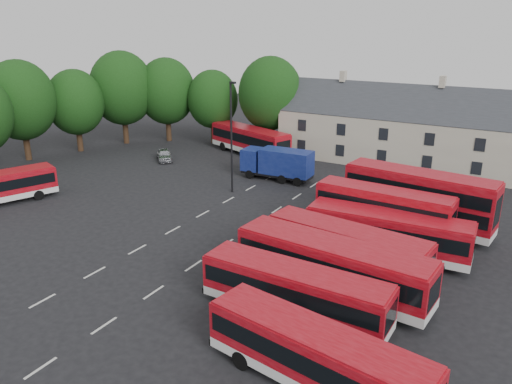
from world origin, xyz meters
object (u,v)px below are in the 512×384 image
bus_dd_south (383,212)px  box_truck (278,163)px  silver_car (164,155)px  lamppost (232,135)px  bus_row_a (316,354)px

bus_dd_south → box_truck: bearing=147.7°
silver_car → lamppost: lamppost is taller
bus_row_a → bus_dd_south: 17.13m
bus_dd_south → box_truck: (-13.62, 9.48, -0.49)m
bus_row_a → box_truck: box_truck is taller
lamppost → bus_dd_south: bearing=-14.0°
bus_dd_south → silver_car: 30.19m
bus_row_a → lamppost: (-17.65, 20.87, 3.77)m
lamppost → bus_row_a: bearing=-49.8°
bus_dd_south → silver_car: (-28.60, 9.51, -1.63)m
box_truck → bus_row_a: bearing=-61.4°
box_truck → lamppost: (-1.94, -5.61, 3.75)m
bus_dd_south → bus_row_a: bearing=-80.5°
bus_row_a → bus_dd_south: bus_dd_south is taller
bus_dd_south → lamppost: (-15.56, 3.87, 3.26)m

